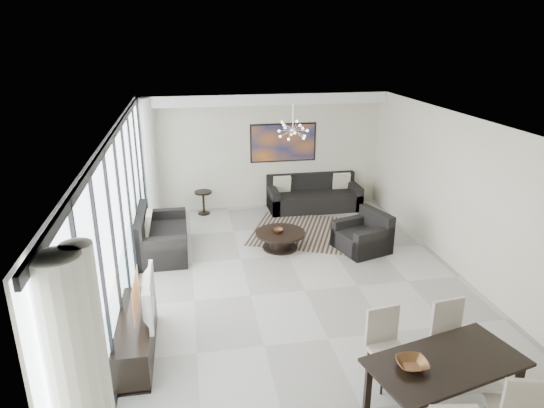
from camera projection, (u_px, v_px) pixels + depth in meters
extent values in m
cube|color=#A8A39B|center=(305.00, 290.00, 8.48)|extent=(6.00, 9.00, 0.02)
cube|color=white|center=(309.00, 127.00, 7.52)|extent=(6.00, 9.00, 0.02)
cube|color=beige|center=(264.00, 151.00, 12.16)|extent=(6.00, 0.02, 2.90)
cube|color=beige|center=(472.00, 203.00, 8.49)|extent=(0.02, 9.00, 2.90)
cube|color=white|center=(120.00, 225.00, 7.50)|extent=(0.01, 8.95, 2.85)
cube|color=black|center=(113.00, 136.00, 7.04)|extent=(0.04, 8.95, 0.10)
cube|color=black|center=(132.00, 305.00, 7.99)|extent=(0.04, 8.95, 0.06)
cube|color=black|center=(89.00, 339.00, 4.73)|extent=(0.04, 0.05, 2.88)
cube|color=black|center=(104.00, 288.00, 5.66)|extent=(0.04, 0.05, 2.88)
cube|color=black|center=(115.00, 252.00, 6.58)|extent=(0.04, 0.05, 2.88)
cube|color=black|center=(123.00, 225.00, 7.51)|extent=(0.04, 0.05, 2.88)
cube|color=black|center=(129.00, 204.00, 8.44)|extent=(0.04, 0.05, 2.88)
cube|color=black|center=(134.00, 187.00, 9.37)|extent=(0.04, 0.05, 2.88)
cube|color=black|center=(138.00, 173.00, 10.29)|extent=(0.04, 0.05, 2.88)
cube|color=black|center=(142.00, 161.00, 11.22)|extent=(0.04, 0.05, 2.88)
cylinder|color=beige|center=(148.00, 159.00, 11.38)|extent=(0.36, 0.36, 2.85)
cube|color=white|center=(264.00, 99.00, 11.54)|extent=(5.98, 0.40, 0.26)
cube|color=#BA6019|center=(283.00, 143.00, 12.16)|extent=(1.68, 0.04, 0.98)
cylinder|color=silver|center=(293.00, 117.00, 9.97)|extent=(0.02, 0.02, 0.55)
sphere|color=silver|center=(293.00, 130.00, 10.07)|extent=(0.12, 0.12, 0.12)
cube|color=black|center=(315.00, 232.00, 10.94)|extent=(3.35, 3.02, 0.01)
cylinder|color=black|center=(280.00, 233.00, 10.04)|extent=(1.04, 1.04, 0.04)
cylinder|color=black|center=(280.00, 241.00, 10.10)|extent=(0.46, 0.46, 0.32)
cylinder|color=black|center=(280.00, 247.00, 10.15)|extent=(0.73, 0.73, 0.03)
imported|color=brown|center=(278.00, 231.00, 10.01)|extent=(0.28, 0.28, 0.07)
cube|color=black|center=(314.00, 201.00, 12.35)|extent=(2.31, 0.94, 0.42)
cube|color=black|center=(311.00, 181.00, 12.55)|extent=(2.31, 0.19, 0.42)
cube|color=black|center=(273.00, 200.00, 12.14)|extent=(0.19, 0.94, 0.61)
cube|color=black|center=(354.00, 195.00, 12.49)|extent=(0.19, 0.94, 0.61)
cube|color=black|center=(162.00, 242.00, 9.90)|extent=(1.00, 1.77, 0.44)
cube|color=black|center=(140.00, 223.00, 9.69)|extent=(0.20, 1.77, 0.44)
cube|color=black|center=(161.00, 254.00, 9.14)|extent=(1.00, 0.20, 0.64)
cube|color=black|center=(163.00, 223.00, 10.60)|extent=(1.00, 0.20, 0.64)
cube|color=black|center=(361.00, 241.00, 10.01)|extent=(1.15, 1.18, 0.40)
cube|color=black|center=(377.00, 220.00, 10.03)|extent=(0.46, 0.97, 0.40)
cube|color=black|center=(350.00, 230.00, 10.30)|extent=(0.92, 0.44, 0.58)
cube|color=black|center=(374.00, 244.00, 9.66)|extent=(0.92, 0.44, 0.58)
cylinder|color=black|center=(203.00, 192.00, 11.89)|extent=(0.43, 0.43, 0.04)
cylinder|color=black|center=(204.00, 203.00, 11.98)|extent=(0.06, 0.06, 0.53)
cylinder|color=black|center=(204.00, 213.00, 12.07)|extent=(0.30, 0.30, 0.03)
cube|color=black|center=(135.00, 335.00, 6.76)|extent=(0.50, 1.79, 0.56)
imported|color=gray|center=(143.00, 297.00, 6.62)|extent=(0.17, 1.05, 0.60)
cube|color=black|center=(446.00, 362.00, 5.51)|extent=(1.96, 1.30, 0.04)
cube|color=black|center=(368.00, 389.00, 5.63)|extent=(0.07, 0.07, 0.71)
cube|color=black|center=(517.00, 389.00, 5.64)|extent=(0.07, 0.07, 0.71)
cube|color=black|center=(472.00, 354.00, 6.24)|extent=(0.07, 0.07, 0.71)
cube|color=beige|center=(528.00, 407.00, 4.75)|extent=(0.51, 0.19, 0.63)
cube|color=beige|center=(389.00, 352.00, 6.13)|extent=(0.52, 0.52, 0.06)
cube|color=beige|center=(382.00, 326.00, 6.22)|extent=(0.46, 0.12, 0.56)
cylinder|color=black|center=(407.00, 374.00, 6.10)|extent=(0.04, 0.04, 0.43)
cylinder|color=black|center=(368.00, 362.00, 6.31)|extent=(0.04, 0.04, 0.43)
cube|color=beige|center=(454.00, 344.00, 6.28)|extent=(0.51, 0.51, 0.06)
cube|color=beige|center=(447.00, 318.00, 6.38)|extent=(0.46, 0.11, 0.56)
cylinder|color=black|center=(472.00, 365.00, 6.25)|extent=(0.04, 0.04, 0.43)
cylinder|color=black|center=(432.00, 354.00, 6.48)|extent=(0.04, 0.04, 0.43)
imported|color=brown|center=(412.00, 364.00, 5.38)|extent=(0.37, 0.37, 0.08)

